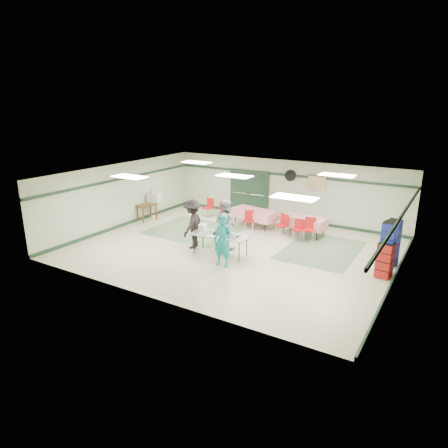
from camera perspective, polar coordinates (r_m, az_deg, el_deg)
The scene contains 42 objects.
floor at distance 14.63m, azimuth 1.41°, elevation -3.51°, with size 11.00×11.00×0.00m, color beige.
ceiling at distance 13.92m, azimuth 1.49°, elevation 6.96°, with size 11.00×11.00×0.00m, color silver.
wall_back at distance 18.15m, azimuth 8.56°, elevation 4.81°, with size 11.00×11.00×0.00m, color beige.
wall_front at distance 10.73m, azimuth -10.62°, elevation -3.90°, with size 11.00×11.00×0.00m, color beige.
wall_left at distance 17.52m, azimuth -14.39°, elevation 4.02°, with size 9.00×9.00×0.00m, color beige.
wall_right at distance 12.55m, azimuth 23.80°, elevation -2.00°, with size 9.00×9.00×0.00m, color beige.
trim_back at distance 17.99m, azimuth 8.62°, elevation 6.97°, with size 11.00×0.06×0.10m, color #1D3624.
baseboard_back at distance 18.43m, azimuth 8.35°, elevation 0.87°, with size 11.00×0.06×0.12m, color #1D3624.
trim_left at distance 17.36m, azimuth -14.49°, elevation 6.26°, with size 9.00×0.06×0.10m, color #1D3624.
baseboard_left at distance 17.82m, azimuth -14.02°, elevation -0.03°, with size 9.00×0.06×0.12m, color #1D3624.
trim_right at distance 12.36m, azimuth 24.05°, elevation 1.10°, with size 9.00×0.06×0.10m, color #1D3624.
baseboard_right at distance 13.00m, azimuth 23.00°, elevation -7.36°, with size 9.00×0.06×0.12m, color #1D3624.
green_patch_a at distance 16.70m, azimuth -4.33°, elevation -0.90°, with size 3.50×3.00×0.01m, color gray.
green_patch_b at distance 14.89m, azimuth 13.75°, elevation -3.62°, with size 2.50×3.50×0.01m, color gray.
double_door_left at distance 19.09m, azimuth 2.35°, elevation 4.66°, with size 0.90×0.06×2.10m, color gray.
double_door_right at distance 18.66m, azimuth 4.91°, elevation 4.33°, with size 0.90×0.06×2.10m, color gray.
door_frame at distance 18.86m, azimuth 3.57°, elevation 4.49°, with size 2.00×0.03×2.15m, color #1D3624.
wall_fan at distance 17.85m, azimuth 9.48°, elevation 6.85°, with size 0.50×0.50×0.10m, color black.
scroll_banner at distance 17.49m, azimuth 13.10°, elevation 5.77°, with size 0.80×0.02×0.60m, color tan.
serving_table at distance 13.76m, azimuth -0.56°, elevation -1.67°, with size 2.07×0.99×0.76m.
sheet_tray_right at distance 13.46m, azimuth 1.00°, elevation -1.87°, with size 0.56×0.42×0.02m, color silver.
sheet_tray_mid at distance 13.91m, azimuth -0.67°, elevation -1.24°, with size 0.61×0.46×0.02m, color silver.
sheet_tray_left at distance 13.94m, azimuth -3.10°, elevation -1.21°, with size 0.56×0.43×0.02m, color silver.
baking_pan at distance 13.74m, azimuth -0.35°, elevation -1.35°, with size 0.52×0.33×0.08m, color black.
foam_box_stack at distance 14.21m, azimuth -3.05°, elevation -0.44°, with size 0.24×0.22×0.22m, color white.
volunteer_teal at distance 12.84m, azimuth -0.20°, elevation -2.42°, with size 0.63×0.41×1.71m, color teal.
volunteer_grey at distance 14.41m, azimuth 0.15°, elevation 0.02°, with size 0.89×0.69×1.83m, color gray.
volunteer_dark at distance 14.49m, azimuth -4.52°, elevation -0.00°, with size 1.16×0.67×1.80m, color black.
dining_table_a at distance 16.22m, azimuth 11.30°, elevation 0.35°, with size 1.84×0.98×0.77m.
dining_table_b at distance 17.05m, azimuth 4.36°, elevation 1.46°, with size 2.01×1.15×0.77m.
chair_a at distance 15.72m, azimuth 10.62°, elevation -0.45°, with size 0.43×0.43×0.80m.
chair_b at distance 15.94m, azimuth 8.36°, elevation 0.17°, with size 0.55×0.55×0.91m.
chair_c at distance 15.57m, azimuth 12.15°, elevation -0.41°, with size 0.49×0.49×0.93m.
chair_d at distance 16.55m, azimuth 3.63°, elevation 0.80°, with size 0.51×0.52×0.85m.
chair_loose_a at distance 18.30m, azimuth 0.01°, elevation 2.33°, with size 0.53×0.53×0.80m.
chair_loose_b at distance 18.51m, azimuth -2.15°, elevation 2.65°, with size 0.48×0.48×0.88m.
crate_stack_blue_a at distance 14.07m, azimuth 22.93°, elevation -2.44°, with size 0.39×0.39×1.53m, color #19209A.
crate_stack_red at distance 13.04m, azimuth 22.01°, elevation -4.80°, with size 0.43×0.43×1.11m, color #9E1B0F.
crate_stack_blue_b at distance 13.06m, azimuth 22.25°, elevation -3.38°, with size 0.38×0.38×1.72m, color #19209A.
printer_table at distance 18.22m, azimuth -11.00°, elevation 2.42°, with size 0.75×0.97×0.74m.
office_printer at distance 18.55m, azimuth -9.90°, elevation 3.76°, with size 0.54×0.47×0.42m, color silver.
broom at distance 18.64m, azimuth -10.10°, elevation 3.02°, with size 0.03×0.03×1.36m, color brown.
Camera 1 is at (6.79, -11.90, 5.12)m, focal length 32.00 mm.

